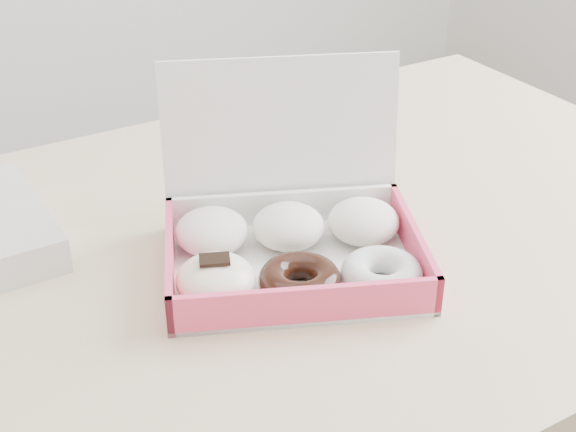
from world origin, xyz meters
TOP-DOWN VIEW (x-y plane):
  - table at (0.00, 0.00)m, footprint 1.20×0.80m
  - donut_box at (-0.05, -0.06)m, footprint 0.36×0.34m

SIDE VIEW (x-z plane):
  - table at x=0.00m, z-range 0.30..1.05m
  - donut_box at x=-0.05m, z-range 0.68..0.89m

